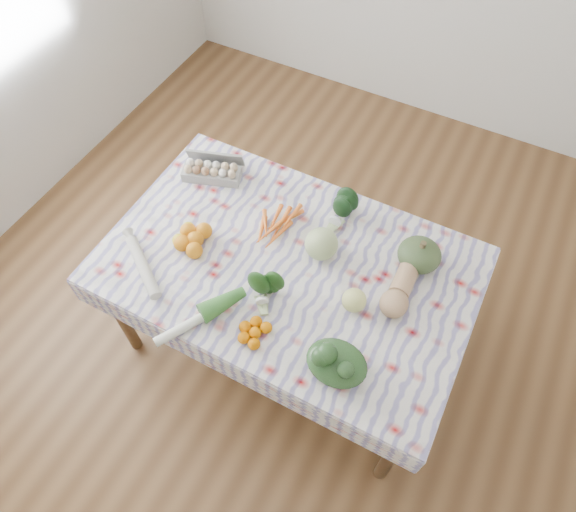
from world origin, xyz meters
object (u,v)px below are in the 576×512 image
Objects in this scene: dining_table at (288,273)px; butternut_squash at (400,290)px; kabocha_squash at (419,255)px; egg_carton at (212,172)px; grapefruit at (354,300)px; cabbage at (321,244)px.

butternut_squash reaches higher than dining_table.
kabocha_squash reaches higher than dining_table.
dining_table is 5.49× the size of egg_carton.
egg_carton reaches higher than dining_table.
grapefruit is (0.93, -0.35, 0.01)m from egg_carton.
butternut_squash is at bearing -30.26° from egg_carton.
egg_carton is (-0.58, 0.29, 0.12)m from dining_table.
kabocha_squash is at bearing 85.59° from butternut_squash.
kabocha_squash is 0.21m from butternut_squash.
kabocha_squash is at bearing 20.98° from cabbage.
kabocha_squash is at bearing -19.42° from egg_carton.
egg_carton is at bearing 153.93° from dining_table.
cabbage reaches higher than dining_table.
egg_carton is at bearing 179.30° from kabocha_squash.
cabbage reaches higher than kabocha_squash.
kabocha_squash is (1.10, -0.01, 0.02)m from egg_carton.
egg_carton is 0.71m from cabbage.
butternut_squash reaches higher than grapefruit.
dining_table is 8.27× the size of kabocha_squash.
egg_carton is at bearing 167.52° from butternut_squash.
cabbage is 0.30m from grapefruit.
grapefruit is (-0.15, -0.13, -0.01)m from butternut_squash.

